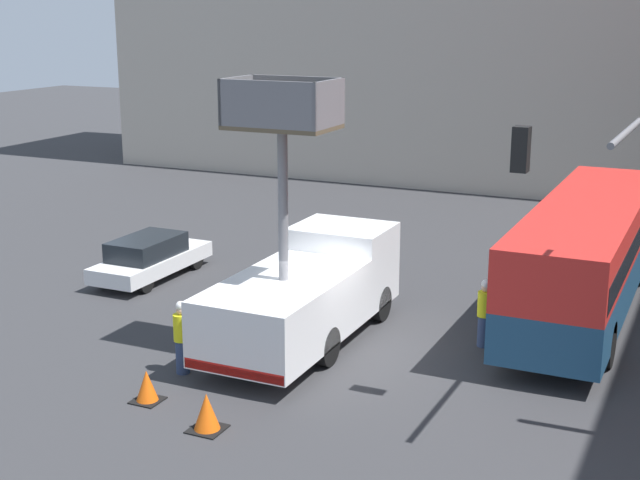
{
  "coord_description": "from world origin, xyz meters",
  "views": [
    {
      "loc": [
        8.41,
        -18.97,
        8.32
      ],
      "look_at": [
        -1.0,
        1.25,
        2.5
      ],
      "focal_mm": 50.0,
      "sensor_mm": 36.0,
      "label": 1
    }
  ],
  "objects_px": {
    "utility_truck": "(307,287)",
    "traffic_cone_near_truck": "(207,413)",
    "road_worker_directing": "(485,313)",
    "parked_car_curbside": "(150,257)",
    "traffic_cone_mid_road": "(147,387)",
    "road_worker_near_truck": "(182,338)",
    "city_bus": "(587,249)"
  },
  "relations": [
    {
      "from": "traffic_cone_near_truck",
      "to": "traffic_cone_mid_road",
      "type": "distance_m",
      "value": 2.01
    },
    {
      "from": "road_worker_near_truck",
      "to": "road_worker_directing",
      "type": "height_order",
      "value": "road_worker_near_truck"
    },
    {
      "from": "traffic_cone_mid_road",
      "to": "traffic_cone_near_truck",
      "type": "bearing_deg",
      "value": -17.93
    },
    {
      "from": "road_worker_directing",
      "to": "parked_car_curbside",
      "type": "xyz_separation_m",
      "value": [
        -11.13,
        1.33,
        -0.18
      ]
    },
    {
      "from": "traffic_cone_near_truck",
      "to": "traffic_cone_mid_road",
      "type": "xyz_separation_m",
      "value": [
        -1.91,
        0.62,
        -0.04
      ]
    },
    {
      "from": "road_worker_near_truck",
      "to": "traffic_cone_near_truck",
      "type": "xyz_separation_m",
      "value": [
        2.08,
        -2.27,
        -0.51
      ]
    },
    {
      "from": "parked_car_curbside",
      "to": "traffic_cone_near_truck",
      "type": "bearing_deg",
      "value": -48.73
    },
    {
      "from": "road_worker_near_truck",
      "to": "utility_truck",
      "type": "bearing_deg",
      "value": -84.67
    },
    {
      "from": "parked_car_curbside",
      "to": "traffic_cone_mid_road",
      "type": "bearing_deg",
      "value": -55.08
    },
    {
      "from": "city_bus",
      "to": "road_worker_near_truck",
      "type": "distance_m",
      "value": 11.44
    },
    {
      "from": "road_worker_near_truck",
      "to": "road_worker_directing",
      "type": "xyz_separation_m",
      "value": [
        5.96,
        4.66,
        -0.0
      ]
    },
    {
      "from": "road_worker_near_truck",
      "to": "road_worker_directing",
      "type": "bearing_deg",
      "value": -107.37
    },
    {
      "from": "parked_car_curbside",
      "to": "road_worker_near_truck",
      "type": "bearing_deg",
      "value": -49.19
    },
    {
      "from": "utility_truck",
      "to": "traffic_cone_near_truck",
      "type": "relative_size",
      "value": 8.87
    },
    {
      "from": "utility_truck",
      "to": "road_worker_directing",
      "type": "relative_size",
      "value": 4.0
    },
    {
      "from": "traffic_cone_mid_road",
      "to": "utility_truck",
      "type": "bearing_deg",
      "value": 71.63
    },
    {
      "from": "road_worker_directing",
      "to": "utility_truck",
      "type": "bearing_deg",
      "value": -119.65
    },
    {
      "from": "traffic_cone_near_truck",
      "to": "parked_car_curbside",
      "type": "height_order",
      "value": "parked_car_curbside"
    },
    {
      "from": "city_bus",
      "to": "road_worker_directing",
      "type": "distance_m",
      "value": 4.19
    },
    {
      "from": "road_worker_directing",
      "to": "city_bus",
      "type": "bearing_deg",
      "value": 102.5
    },
    {
      "from": "traffic_cone_near_truck",
      "to": "traffic_cone_mid_road",
      "type": "height_order",
      "value": "traffic_cone_near_truck"
    },
    {
      "from": "utility_truck",
      "to": "parked_car_curbside",
      "type": "height_order",
      "value": "utility_truck"
    },
    {
      "from": "road_worker_directing",
      "to": "parked_car_curbside",
      "type": "relative_size",
      "value": 0.39
    },
    {
      "from": "traffic_cone_near_truck",
      "to": "parked_car_curbside",
      "type": "xyz_separation_m",
      "value": [
        -7.25,
        8.26,
        0.32
      ]
    },
    {
      "from": "road_worker_directing",
      "to": "traffic_cone_near_truck",
      "type": "relative_size",
      "value": 2.22
    },
    {
      "from": "city_bus",
      "to": "traffic_cone_mid_road",
      "type": "distance_m",
      "value": 12.64
    },
    {
      "from": "traffic_cone_mid_road",
      "to": "parked_car_curbside",
      "type": "height_order",
      "value": "parked_car_curbside"
    },
    {
      "from": "utility_truck",
      "to": "road_worker_near_truck",
      "type": "height_order",
      "value": "utility_truck"
    },
    {
      "from": "road_worker_near_truck",
      "to": "road_worker_directing",
      "type": "distance_m",
      "value": 7.57
    },
    {
      "from": "road_worker_directing",
      "to": "parked_car_curbside",
      "type": "height_order",
      "value": "road_worker_directing"
    },
    {
      "from": "utility_truck",
      "to": "road_worker_directing",
      "type": "distance_m",
      "value": 4.54
    },
    {
      "from": "road_worker_directing",
      "to": "traffic_cone_near_truck",
      "type": "distance_m",
      "value": 7.96
    }
  ]
}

